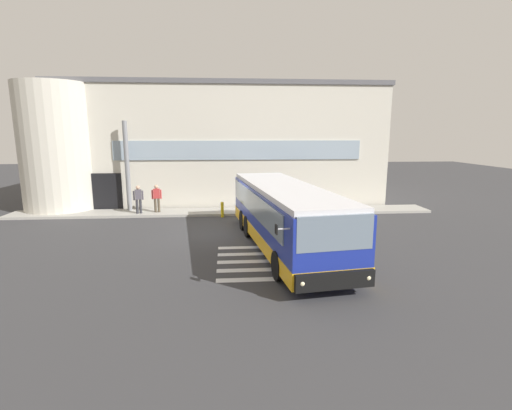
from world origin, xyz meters
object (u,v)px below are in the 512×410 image
(entry_support_column, at_px, (127,166))
(passenger_by_doorway, at_px, (157,196))
(passenger_near_column, at_px, (138,198))
(bus_main_foreground, at_px, (284,217))
(safety_bollard_yellow, at_px, (222,210))

(entry_support_column, bearing_deg, passenger_by_doorway, -22.07)
(entry_support_column, bearing_deg, passenger_near_column, -52.40)
(bus_main_foreground, height_order, passenger_near_column, bus_main_foreground)
(bus_main_foreground, distance_m, passenger_near_column, 10.33)
(entry_support_column, xyz_separation_m, bus_main_foreground, (8.47, -7.95, -1.54))
(safety_bollard_yellow, bearing_deg, entry_support_column, 162.63)
(passenger_by_doorway, bearing_deg, entry_support_column, 157.93)
(bus_main_foreground, distance_m, safety_bollard_yellow, 6.78)
(bus_main_foreground, height_order, passenger_by_doorway, bus_main_foreground)
(passenger_by_doorway, height_order, safety_bollard_yellow, passenger_by_doorway)
(bus_main_foreground, xyz_separation_m, safety_bollard_yellow, (-2.71, 6.15, -0.88))
(entry_support_column, distance_m, passenger_near_column, 2.22)
(bus_main_foreground, xyz_separation_m, passenger_by_doorway, (-6.66, 7.21, -0.22))
(entry_support_column, xyz_separation_m, safety_bollard_yellow, (5.76, -1.80, -2.42))
(passenger_near_column, height_order, passenger_by_doorway, same)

